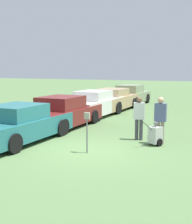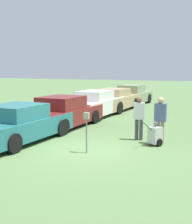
% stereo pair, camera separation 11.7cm
% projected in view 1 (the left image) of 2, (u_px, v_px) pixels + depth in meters
% --- Properties ---
extents(ground_plane, '(120.00, 120.00, 0.00)m').
position_uv_depth(ground_plane, '(88.00, 150.00, 10.68)').
color(ground_plane, '#517042').
extents(parked_car_teal, '(2.08, 4.80, 1.44)m').
position_uv_depth(parked_car_teal, '(19.00, 124.00, 11.86)').
color(parked_car_teal, '#23666B').
rests_on(parked_car_teal, ground_plane).
extents(parked_car_maroon, '(2.05, 4.87, 1.48)m').
position_uv_depth(parked_car_maroon, '(63.00, 113.00, 14.77)').
color(parked_car_maroon, maroon).
rests_on(parked_car_maroon, ground_plane).
extents(parked_car_white, '(1.97, 5.03, 1.51)m').
position_uv_depth(parked_car_white, '(95.00, 104.00, 18.03)').
color(parked_car_white, silver).
rests_on(parked_car_white, ground_plane).
extents(parked_car_tan, '(2.03, 5.09, 1.46)m').
position_uv_depth(parked_car_tan, '(113.00, 100.00, 20.71)').
color(parked_car_tan, tan).
rests_on(parked_car_tan, ground_plane).
extents(parked_car_sage, '(1.98, 5.03, 1.52)m').
position_uv_depth(parked_car_sage, '(131.00, 95.00, 24.05)').
color(parked_car_sage, gray).
rests_on(parked_car_sage, ground_plane).
extents(parking_meter, '(0.18, 0.09, 1.36)m').
position_uv_depth(parking_meter, '(87.00, 125.00, 10.23)').
color(parking_meter, slate).
rests_on(parking_meter, ground_plane).
extents(person_worker, '(0.46, 0.31, 1.69)m').
position_uv_depth(person_worker, '(139.00, 116.00, 12.11)').
color(person_worker, '#3F3F47').
rests_on(person_worker, ground_plane).
extents(person_supervisor, '(0.42, 0.23, 1.75)m').
position_uv_depth(person_supervisor, '(160.00, 117.00, 11.46)').
color(person_supervisor, gray).
rests_on(person_supervisor, ground_plane).
extents(equipment_cart, '(0.59, 0.98, 1.00)m').
position_uv_depth(equipment_cart, '(155.00, 135.00, 11.32)').
color(equipment_cart, '#B2B2AD').
rests_on(equipment_cart, ground_plane).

